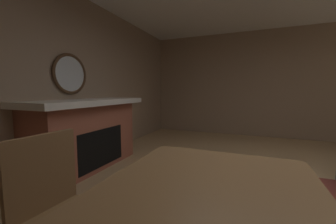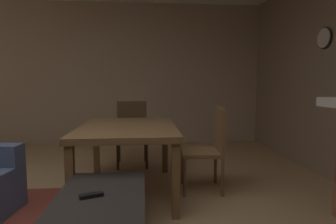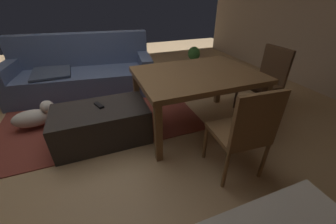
% 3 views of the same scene
% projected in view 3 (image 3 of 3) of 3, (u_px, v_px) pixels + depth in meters
% --- Properties ---
extents(floor, '(9.24, 9.24, 0.00)m').
position_uv_depth(floor, '(96.00, 125.00, 2.72)').
color(floor, tan).
extents(wall_right_window_side, '(0.12, 6.38, 2.75)m').
position_uv_depth(wall_right_window_side, '(333.00, 5.00, 3.20)').
color(wall_right_window_side, '#C4AA91').
rests_on(wall_right_window_side, ground).
extents(area_rug, '(2.60, 2.00, 0.01)m').
position_uv_depth(area_rug, '(100.00, 110.00, 3.06)').
color(area_rug, brown).
rests_on(area_rug, ground).
extents(couch, '(2.38, 1.16, 0.96)m').
position_uv_depth(couch, '(83.00, 74.00, 3.47)').
color(couch, '#4C5B7F').
rests_on(couch, ground).
extents(ottoman_coffee_table, '(1.06, 0.61, 0.43)m').
position_uv_depth(ottoman_coffee_table, '(102.00, 124.00, 2.38)').
color(ottoman_coffee_table, '#2D2826').
rests_on(ottoman_coffee_table, ground).
extents(tv_remote, '(0.10, 0.17, 0.02)m').
position_uv_depth(tv_remote, '(99.00, 105.00, 2.31)').
color(tv_remote, black).
rests_on(tv_remote, ottoman_coffee_table).
extents(dining_table, '(1.42, 1.02, 0.74)m').
position_uv_depth(dining_table, '(197.00, 79.00, 2.40)').
color(dining_table, brown).
rests_on(dining_table, ground).
extents(dining_chair_south, '(0.47, 0.47, 0.93)m').
position_uv_depth(dining_chair_south, '(245.00, 130.00, 1.75)').
color(dining_chair_south, brown).
rests_on(dining_chair_south, ground).
extents(dining_chair_east, '(0.46, 0.46, 0.93)m').
position_uv_depth(dining_chair_east, '(266.00, 77.00, 2.81)').
color(dining_chair_east, '#513823').
rests_on(dining_chair_east, ground).
extents(potted_plant, '(0.29, 0.29, 0.44)m').
position_uv_depth(potted_plant, '(194.00, 55.00, 4.80)').
color(potted_plant, brown).
rests_on(potted_plant, ground).
extents(small_dog, '(0.52, 0.25, 0.32)m').
position_uv_depth(small_dog, '(35.00, 116.00, 2.58)').
color(small_dog, silver).
rests_on(small_dog, ground).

